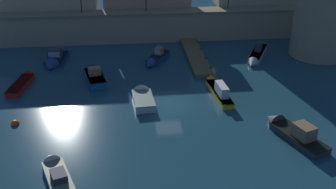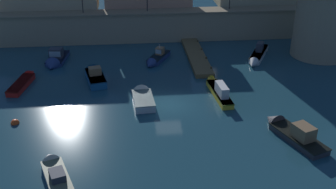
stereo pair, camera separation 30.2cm
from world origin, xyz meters
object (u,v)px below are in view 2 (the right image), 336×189
moored_boat_8 (142,97)px  mooring_buoy_0 (211,78)px  moored_boat_6 (258,55)px  moored_boat_3 (290,131)px  moored_boat_10 (55,60)px  mooring_buoy_1 (15,123)px  moored_boat_1 (218,89)px  moored_boat_2 (94,75)px  moored_boat_4 (55,172)px  moored_boat_0 (156,59)px  fortress_tower (324,20)px  moored_boat_7 (25,81)px

moored_boat_8 → mooring_buoy_0: 8.84m
moored_boat_6 → mooring_buoy_0: 8.45m
moored_boat_3 → moored_boat_8: moored_boat_3 is taller
moored_boat_8 → moored_boat_10: (-9.65, 10.61, 0.02)m
moored_boat_3 → mooring_buoy_1: (-22.74, 4.25, -0.45)m
moored_boat_1 → mooring_buoy_0: (0.13, 3.77, -0.46)m
moored_boat_2 → mooring_buoy_0: size_ratio=9.50×
moored_boat_4 → mooring_buoy_1: size_ratio=7.83×
moored_boat_0 → moored_boat_1: bearing=57.7°
moored_boat_6 → mooring_buoy_1: (-25.22, -13.15, -0.44)m
moored_boat_10 → moored_boat_8: bearing=48.2°
moored_boat_3 → mooring_buoy_1: size_ratio=9.12×
mooring_buoy_0 → mooring_buoy_1: size_ratio=0.82×
fortress_tower → moored_boat_6: bearing=-177.0°
fortress_tower → moored_boat_6: (-7.73, -0.40, -3.93)m
moored_boat_1 → moored_boat_7: (-19.43, 4.37, -0.16)m
moored_boat_2 → mooring_buoy_1: moored_boat_2 is taller
moored_boat_6 → moored_boat_7: size_ratio=1.14×
fortress_tower → mooring_buoy_1: bearing=-157.6°
moored_boat_1 → moored_boat_10: 19.69m
moored_boat_1 → mooring_buoy_0: size_ratio=11.97×
moored_boat_10 → moored_boat_6: bearing=94.0°
fortress_tower → mooring_buoy_1: 35.90m
moored_boat_3 → moored_boat_10: 28.01m
moored_boat_4 → moored_boat_6: bearing=-64.2°
moored_boat_4 → moored_boat_7: moored_boat_4 is taller
moored_boat_10 → fortress_tower: bearing=95.2°
moored_boat_1 → moored_boat_6: bearing=-41.0°
moored_boat_10 → moored_boat_2: bearing=50.0°
moored_boat_4 → fortress_tower: bearing=-72.6°
mooring_buoy_0 → moored_boat_10: bearing=160.7°
fortress_tower → moored_boat_1: bearing=-146.8°
moored_boat_0 → moored_boat_1: 10.64m
moored_boat_10 → moored_boat_4: bearing=14.0°
moored_boat_8 → mooring_buoy_0: (7.56, 4.57, -0.39)m
moored_boat_6 → moored_boat_10: 23.81m
moored_boat_6 → moored_boat_8: bearing=-27.6°
mooring_buoy_1 → moored_boat_10: bearing=84.2°
moored_boat_2 → moored_boat_4: size_ratio=1.00×
fortress_tower → moored_boat_10: bearing=179.3°
fortress_tower → moored_boat_1: size_ratio=1.18×
fortress_tower → moored_boat_7: 34.50m
moored_boat_1 → moored_boat_10: size_ratio=1.29×
fortress_tower → mooring_buoy_0: fortress_tower is taller
moored_boat_8 → mooring_buoy_1: 11.56m
moored_boat_1 → moored_boat_8: 7.47m
fortress_tower → moored_boat_10: (-31.53, 0.36, -3.96)m
fortress_tower → mooring_buoy_0: size_ratio=14.13×
moored_boat_6 → mooring_buoy_0: bearing=-23.7°
moored_boat_3 → moored_boat_7: size_ratio=1.08×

